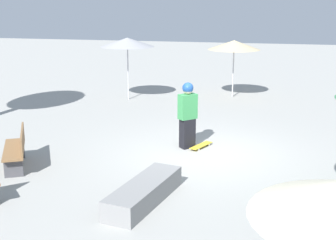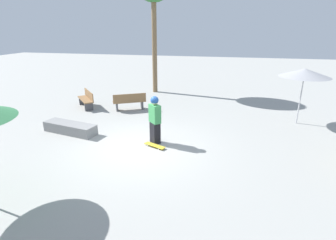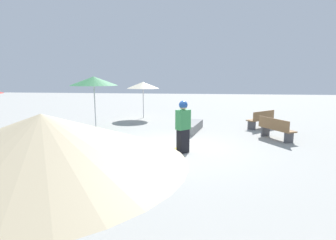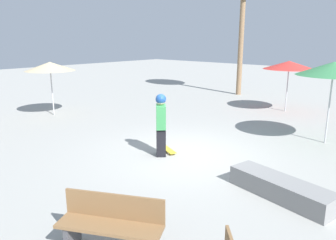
# 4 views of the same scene
# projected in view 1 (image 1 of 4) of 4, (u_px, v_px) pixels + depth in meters

# --- Properties ---
(ground_plane) EXTENTS (60.00, 60.00, 0.00)m
(ground_plane) POSITION_uv_depth(u_px,v_px,m) (202.00, 154.00, 11.59)
(ground_plane) COLOR #9E9E99
(skater_main) EXTENTS (0.50, 0.50, 1.70)m
(skater_main) POSITION_uv_depth(u_px,v_px,m) (188.00, 113.00, 11.85)
(skater_main) COLOR black
(skater_main) RESTS_ON ground_plane
(skateboard) EXTENTS (0.51, 0.81, 0.07)m
(skateboard) POSITION_uv_depth(u_px,v_px,m) (201.00, 145.00, 12.06)
(skateboard) COLOR gold
(skateboard) RESTS_ON ground_plane
(concrete_ledge) EXTENTS (1.03, 2.25, 0.39)m
(concrete_ledge) POSITION_uv_depth(u_px,v_px,m) (144.00, 192.00, 8.80)
(concrete_ledge) COLOR gray
(concrete_ledge) RESTS_ON ground_plane
(bench_near) EXTENTS (1.14, 1.62, 0.85)m
(bench_near) POSITION_uv_depth(u_px,v_px,m) (17.00, 149.00, 10.59)
(bench_near) COLOR #47474C
(bench_near) RESTS_ON ground_plane
(shade_umbrella_grey) EXTENTS (1.99, 1.99, 2.33)m
(shade_umbrella_grey) POSITION_uv_depth(u_px,v_px,m) (127.00, 42.00, 17.31)
(shade_umbrella_grey) COLOR #B7B7BC
(shade_umbrella_grey) RESTS_ON ground_plane
(shade_umbrella_tan) EXTENTS (1.99, 1.99, 2.20)m
(shade_umbrella_tan) POSITION_uv_depth(u_px,v_px,m) (234.00, 45.00, 17.75)
(shade_umbrella_tan) COLOR #B7B7BC
(shade_umbrella_tan) RESTS_ON ground_plane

